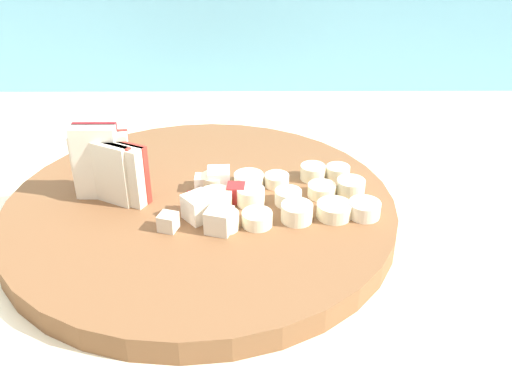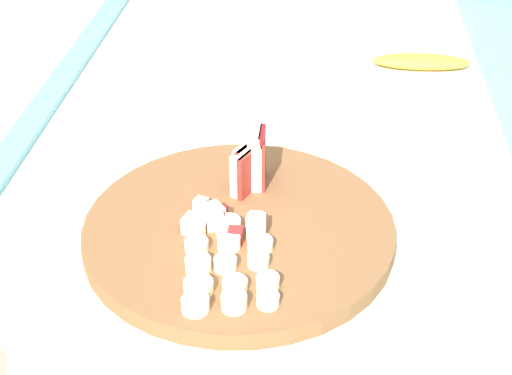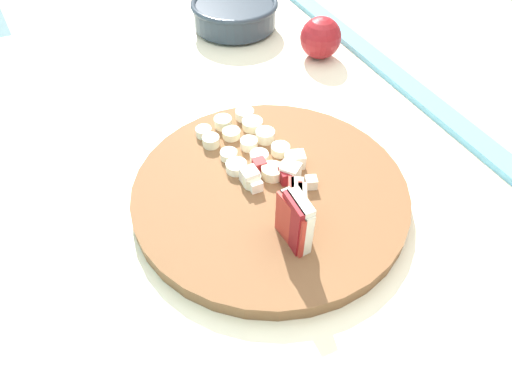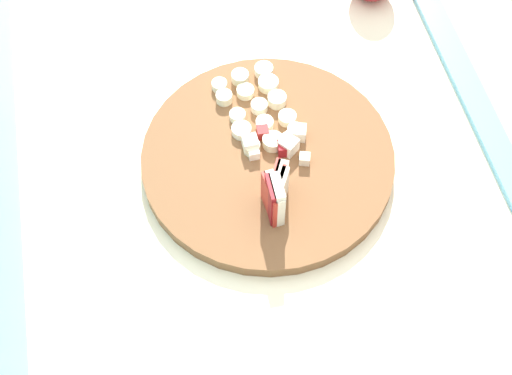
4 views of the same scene
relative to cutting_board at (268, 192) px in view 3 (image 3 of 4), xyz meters
name	(u,v)px [view 3 (image 3 of 4)]	position (x,y,z in m)	size (l,w,h in m)	color
cutting_board	(268,192)	(0.00, 0.00, 0.00)	(0.34, 0.34, 0.02)	brown
apple_wedge_fan	(296,216)	(-0.08, 0.00, 0.04)	(0.07, 0.04, 0.07)	#B22D23
apple_dice_pile	(280,172)	(0.01, -0.02, 0.02)	(0.07, 0.09, 0.02)	#A32323
banana_slice_rows	(248,145)	(0.08, -0.01, 0.02)	(0.15, 0.11, 0.02)	beige
ceramic_bowl	(235,13)	(0.45, -0.14, 0.02)	(0.17, 0.17, 0.05)	#2D3842
whole_apple	(321,38)	(0.28, -0.23, 0.03)	(0.07, 0.07, 0.07)	maroon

